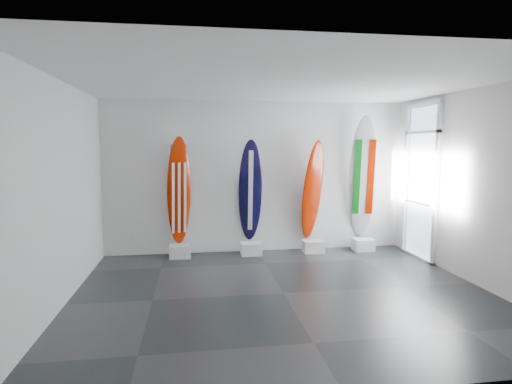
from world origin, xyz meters
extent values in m
plane|color=black|center=(0.00, 0.00, 0.00)|extent=(6.00, 6.00, 0.00)
plane|color=white|center=(0.00, 0.00, 3.00)|extent=(6.00, 6.00, 0.00)
plane|color=silver|center=(0.00, 2.50, 1.50)|extent=(6.00, 0.00, 6.00)
plane|color=silver|center=(0.00, -2.50, 1.50)|extent=(6.00, 0.00, 6.00)
plane|color=silver|center=(-3.00, 0.00, 1.50)|extent=(0.00, 5.00, 5.00)
plane|color=silver|center=(3.00, 0.00, 1.50)|extent=(0.00, 5.00, 5.00)
cube|color=white|center=(-1.54, 2.18, 0.12)|extent=(0.40, 0.30, 0.24)
ellipsoid|color=#991800|center=(-1.54, 2.28, 1.27)|extent=(0.51, 0.36, 2.07)
cube|color=white|center=(-0.17, 2.18, 0.12)|extent=(0.40, 0.30, 0.24)
ellipsoid|color=black|center=(-0.17, 2.28, 1.24)|extent=(0.47, 0.44, 2.02)
cube|color=white|center=(1.08, 2.18, 0.12)|extent=(0.40, 0.30, 0.24)
ellipsoid|color=#991800|center=(1.08, 2.28, 1.24)|extent=(0.58, 0.56, 2.01)
cube|color=white|center=(2.13, 2.18, 0.12)|extent=(0.40, 0.30, 0.24)
ellipsoid|color=silver|center=(2.13, 2.28, 1.48)|extent=(0.65, 0.56, 2.50)
cube|color=silver|center=(-2.45, 2.48, 0.35)|extent=(0.09, 0.02, 0.13)
camera|label=1|loc=(-1.25, -5.70, 2.13)|focal=29.17mm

